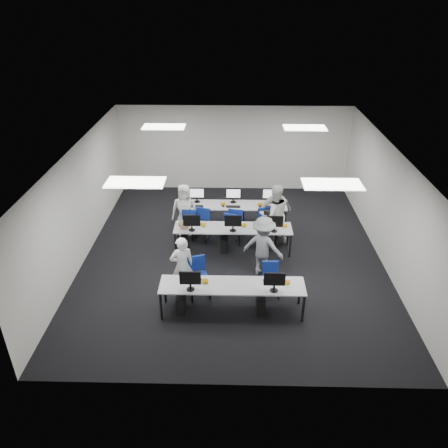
{
  "coord_description": "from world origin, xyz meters",
  "views": [
    {
      "loc": [
        0.01,
        -10.17,
        6.5
      ],
      "look_at": [
        -0.24,
        -0.1,
        1.0
      ],
      "focal_mm": 35.0,
      "sensor_mm": 36.0,
      "label": 1
    }
  ],
  "objects_px": {
    "desk_front": "(232,287)",
    "chair_4": "(267,231)",
    "student_1": "(274,214)",
    "chair_0": "(198,284)",
    "chair_2": "(201,230)",
    "student_2": "(185,210)",
    "chair_1": "(270,285)",
    "chair_5": "(191,225)",
    "photographer": "(263,246)",
    "desk_mid": "(233,229)",
    "chair_3": "(234,232)",
    "student_3": "(275,211)",
    "student_0": "(182,266)",
    "chair_6": "(232,229)",
    "chair_7": "(270,228)"
  },
  "relations": [
    {
      "from": "photographer",
      "to": "chair_0",
      "type": "bearing_deg",
      "value": 52.69
    },
    {
      "from": "chair_1",
      "to": "student_2",
      "type": "xyz_separation_m",
      "value": [
        -2.31,
        2.9,
        0.51
      ]
    },
    {
      "from": "student_2",
      "to": "photographer",
      "type": "relative_size",
      "value": 0.97
    },
    {
      "from": "desk_mid",
      "to": "student_1",
      "type": "distance_m",
      "value": 1.28
    },
    {
      "from": "chair_4",
      "to": "chair_5",
      "type": "relative_size",
      "value": 1.07
    },
    {
      "from": "chair_6",
      "to": "student_1",
      "type": "bearing_deg",
      "value": 10.42
    },
    {
      "from": "chair_5",
      "to": "student_2",
      "type": "relative_size",
      "value": 0.57
    },
    {
      "from": "chair_4",
      "to": "photographer",
      "type": "relative_size",
      "value": 0.59
    },
    {
      "from": "desk_mid",
      "to": "chair_2",
      "type": "distance_m",
      "value": 1.19
    },
    {
      "from": "chair_5",
      "to": "student_3",
      "type": "height_order",
      "value": "student_3"
    },
    {
      "from": "chair_3",
      "to": "chair_5",
      "type": "xyz_separation_m",
      "value": [
        -1.27,
        0.38,
        -0.01
      ]
    },
    {
      "from": "photographer",
      "to": "student_3",
      "type": "bearing_deg",
      "value": -81.06
    },
    {
      "from": "student_1",
      "to": "chair_0",
      "type": "bearing_deg",
      "value": 38.98
    },
    {
      "from": "student_0",
      "to": "desk_mid",
      "type": "bearing_deg",
      "value": -138.8
    },
    {
      "from": "student_1",
      "to": "student_3",
      "type": "xyz_separation_m",
      "value": [
        0.07,
        0.39,
        -0.09
      ]
    },
    {
      "from": "chair_5",
      "to": "student_1",
      "type": "bearing_deg",
      "value": -2.08
    },
    {
      "from": "student_3",
      "to": "chair_3",
      "type": "bearing_deg",
      "value": -176.12
    },
    {
      "from": "desk_front",
      "to": "chair_3",
      "type": "bearing_deg",
      "value": 89.4
    },
    {
      "from": "chair_0",
      "to": "student_1",
      "type": "bearing_deg",
      "value": 33.11
    },
    {
      "from": "chair_5",
      "to": "student_3",
      "type": "bearing_deg",
      "value": 7.22
    },
    {
      "from": "photographer",
      "to": "desk_mid",
      "type": "bearing_deg",
      "value": -32.96
    },
    {
      "from": "student_3",
      "to": "chair_1",
      "type": "bearing_deg",
      "value": -110.05
    },
    {
      "from": "desk_mid",
      "to": "chair_3",
      "type": "relative_size",
      "value": 3.49
    },
    {
      "from": "chair_0",
      "to": "chair_1",
      "type": "height_order",
      "value": "chair_0"
    },
    {
      "from": "student_3",
      "to": "student_0",
      "type": "bearing_deg",
      "value": -143.41
    },
    {
      "from": "chair_6",
      "to": "student_3",
      "type": "relative_size",
      "value": 0.54
    },
    {
      "from": "desk_mid",
      "to": "chair_4",
      "type": "height_order",
      "value": "chair_4"
    },
    {
      "from": "desk_front",
      "to": "student_0",
      "type": "height_order",
      "value": "student_0"
    },
    {
      "from": "desk_mid",
      "to": "student_2",
      "type": "height_order",
      "value": "student_2"
    },
    {
      "from": "chair_6",
      "to": "student_2",
      "type": "distance_m",
      "value": 1.5
    },
    {
      "from": "desk_front",
      "to": "chair_4",
      "type": "height_order",
      "value": "chair_4"
    },
    {
      "from": "student_2",
      "to": "student_3",
      "type": "bearing_deg",
      "value": 0.19
    },
    {
      "from": "chair_0",
      "to": "chair_6",
      "type": "distance_m",
      "value": 2.84
    },
    {
      "from": "student_2",
      "to": "student_3",
      "type": "xyz_separation_m",
      "value": [
        2.63,
        -0.02,
        0.02
      ]
    },
    {
      "from": "photographer",
      "to": "student_0",
      "type": "bearing_deg",
      "value": 46.55
    },
    {
      "from": "chair_1",
      "to": "photographer",
      "type": "relative_size",
      "value": 0.52
    },
    {
      "from": "chair_2",
      "to": "student_2",
      "type": "height_order",
      "value": "student_2"
    },
    {
      "from": "chair_6",
      "to": "student_2",
      "type": "xyz_separation_m",
      "value": [
        -1.39,
        0.22,
        0.51
      ]
    },
    {
      "from": "chair_6",
      "to": "chair_7",
      "type": "relative_size",
      "value": 0.94
    },
    {
      "from": "chair_0",
      "to": "chair_3",
      "type": "distance_m",
      "value": 2.68
    },
    {
      "from": "desk_front",
      "to": "chair_1",
      "type": "bearing_deg",
      "value": 35.18
    },
    {
      "from": "chair_2",
      "to": "chair_7",
      "type": "bearing_deg",
      "value": 20.66
    },
    {
      "from": "chair_4",
      "to": "student_3",
      "type": "xyz_separation_m",
      "value": [
        0.25,
        0.31,
        0.5
      ]
    },
    {
      "from": "chair_1",
      "to": "chair_4",
      "type": "distance_m",
      "value": 2.57
    },
    {
      "from": "student_1",
      "to": "student_3",
      "type": "relative_size",
      "value": 1.11
    },
    {
      "from": "chair_5",
      "to": "photographer",
      "type": "relative_size",
      "value": 0.55
    },
    {
      "from": "chair_0",
      "to": "chair_4",
      "type": "bearing_deg",
      "value": 36.64
    },
    {
      "from": "chair_2",
      "to": "chair_5",
      "type": "height_order",
      "value": "chair_2"
    },
    {
      "from": "chair_4",
      "to": "student_0",
      "type": "height_order",
      "value": "student_0"
    },
    {
      "from": "chair_7",
      "to": "student_3",
      "type": "bearing_deg",
      "value": 38.96
    }
  ]
}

